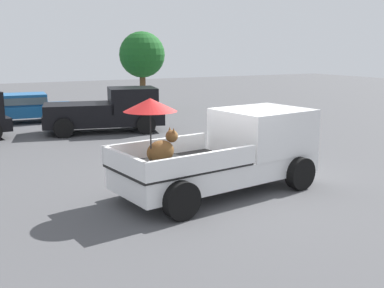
{
  "coord_description": "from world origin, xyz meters",
  "views": [
    {
      "loc": [
        -5.56,
        -9.03,
        3.37
      ],
      "look_at": [
        -0.39,
        0.63,
        1.1
      ],
      "focal_mm": 43.07,
      "sensor_mm": 36.0,
      "label": 1
    }
  ],
  "objects": [
    {
      "name": "pickup_truck_red",
      "position": [
        0.3,
        9.19,
        0.87
      ],
      "size": [
        5.09,
        3.01,
        1.8
      ],
      "rotation": [
        0.0,
        0.0,
        -0.23
      ],
      "color": "black",
      "rests_on": "ground"
    },
    {
      "name": "ground_plane",
      "position": [
        0.0,
        0.0,
        0.0
      ],
      "size": [
        80.0,
        80.0,
        0.0
      ],
      "primitive_type": "plane",
      "color": "#4C4C4F"
    },
    {
      "name": "pickup_truck_main",
      "position": [
        0.41,
        0.06,
        0.97
      ],
      "size": [
        5.25,
        2.78,
        2.35
      ],
      "rotation": [
        0.0,
        0.0,
        0.13
      ],
      "color": "black",
      "rests_on": "ground"
    },
    {
      "name": "parked_sedan_far",
      "position": [
        -2.41,
        13.45,
        0.74
      ],
      "size": [
        4.43,
        2.26,
        1.33
      ],
      "rotation": [
        0.0,
        0.0,
        -0.09
      ],
      "color": "black",
      "rests_on": "ground"
    },
    {
      "name": "tree_by_lot",
      "position": [
        3.94,
        14.4,
        3.04
      ],
      "size": [
        2.45,
        2.45,
        4.29
      ],
      "color": "brown",
      "rests_on": "ground"
    }
  ]
}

